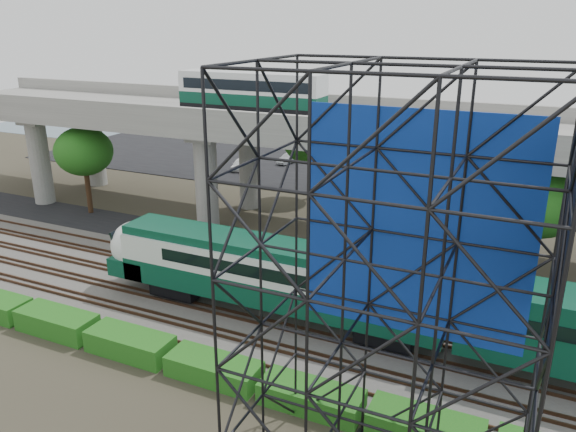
% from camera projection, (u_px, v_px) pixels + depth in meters
% --- Properties ---
extents(ground, '(140.00, 140.00, 0.00)m').
position_uv_depth(ground, '(240.00, 331.00, 30.88)').
color(ground, '#474233').
rests_on(ground, ground).
extents(ballast_bed, '(90.00, 12.00, 0.20)m').
position_uv_depth(ballast_bed, '(257.00, 313.00, 32.56)').
color(ballast_bed, slate).
rests_on(ballast_bed, ground).
extents(service_road, '(90.00, 5.00, 0.08)m').
position_uv_depth(service_road, '(313.00, 261.00, 39.86)').
color(service_road, black).
rests_on(service_road, ground).
extents(parking_lot, '(90.00, 18.00, 0.08)m').
position_uv_depth(parking_lot, '(397.00, 180.00, 60.01)').
color(parking_lot, black).
rests_on(parking_lot, ground).
extents(harbor_water, '(140.00, 40.00, 0.03)m').
position_uv_depth(harbor_water, '(437.00, 143.00, 78.88)').
color(harbor_water, '#415D6B').
rests_on(harbor_water, ground).
extents(rail_tracks, '(90.00, 9.52, 0.16)m').
position_uv_depth(rail_tracks, '(257.00, 310.00, 32.50)').
color(rail_tracks, '#472D1E').
rests_on(rail_tracks, ballast_bed).
extents(commuter_train, '(29.30, 3.06, 4.30)m').
position_uv_depth(commuter_train, '(310.00, 280.00, 30.34)').
color(commuter_train, black).
rests_on(commuter_train, rail_tracks).
extents(overpass, '(80.00, 12.00, 12.40)m').
position_uv_depth(overpass, '(336.00, 133.00, 42.13)').
color(overpass, '#9E9B93').
rests_on(overpass, ground).
extents(scaffold_tower, '(9.36, 6.36, 15.00)m').
position_uv_depth(scaffold_tower, '(389.00, 312.00, 17.58)').
color(scaffold_tower, black).
rests_on(scaffold_tower, ground).
extents(hedge_strip, '(34.60, 1.80, 1.20)m').
position_uv_depth(hedge_strip, '(214.00, 368.00, 26.61)').
color(hedge_strip, '#145A16').
rests_on(hedge_strip, ground).
extents(trees, '(40.94, 16.94, 7.69)m').
position_uv_depth(trees, '(287.00, 161.00, 44.76)').
color(trees, '#382314').
rests_on(trees, ground).
extents(suv, '(4.91, 3.16, 1.26)m').
position_uv_depth(suv, '(235.00, 236.00, 42.50)').
color(suv, black).
rests_on(suv, service_road).
extents(parked_cars, '(36.03, 9.60, 1.29)m').
position_uv_depth(parked_cars, '(404.00, 176.00, 59.04)').
color(parked_cars, white).
rests_on(parked_cars, parking_lot).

